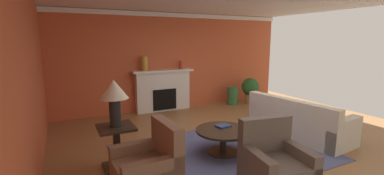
% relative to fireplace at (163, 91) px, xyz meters
% --- Properties ---
extents(ground_plane, '(8.92, 8.92, 0.00)m').
position_rel_fireplace_xyz_m(ground_plane, '(0.42, -3.08, -0.57)').
color(ground_plane, olive).
extents(wall_fireplace, '(7.46, 0.12, 2.83)m').
position_rel_fireplace_xyz_m(wall_fireplace, '(0.42, 0.21, 0.85)').
color(wall_fireplace, '#C65633').
rests_on(wall_fireplace, ground_plane).
extents(wall_window, '(0.12, 7.05, 2.83)m').
position_rel_fireplace_xyz_m(wall_window, '(-3.07, -2.78, 0.85)').
color(wall_window, '#C65633').
rests_on(wall_window, ground_plane).
extents(crown_moulding, '(7.46, 0.08, 0.12)m').
position_rel_fireplace_xyz_m(crown_moulding, '(0.42, 0.13, 2.19)').
color(crown_moulding, white).
extents(area_rug, '(3.74, 2.60, 0.01)m').
position_rel_fireplace_xyz_m(area_rug, '(-0.07, -3.30, -0.56)').
color(area_rug, '#4C517A').
rests_on(area_rug, ground_plane).
extents(fireplace, '(1.80, 0.35, 1.20)m').
position_rel_fireplace_xyz_m(fireplace, '(0.00, 0.00, 0.00)').
color(fireplace, white).
rests_on(fireplace, ground_plane).
extents(sofa, '(1.14, 2.19, 0.85)m').
position_rel_fireplace_xyz_m(sofa, '(1.84, -3.29, -0.27)').
color(sofa, beige).
rests_on(sofa, ground_plane).
extents(armchair_near_window, '(0.83, 0.83, 0.95)m').
position_rel_fireplace_xyz_m(armchair_near_window, '(-1.66, -3.89, -0.26)').
color(armchair_near_window, brown).
rests_on(armchair_near_window, ground_plane).
extents(armchair_facing_fireplace, '(0.92, 0.92, 0.95)m').
position_rel_fireplace_xyz_m(armchair_facing_fireplace, '(-0.07, -4.60, -0.26)').
color(armchair_facing_fireplace, brown).
rests_on(armchair_facing_fireplace, ground_plane).
extents(coffee_table, '(1.00, 1.00, 0.45)m').
position_rel_fireplace_xyz_m(coffee_table, '(-0.07, -3.30, -0.23)').
color(coffee_table, '#2D2319').
rests_on(coffee_table, ground_plane).
extents(side_table, '(0.56, 0.56, 0.70)m').
position_rel_fireplace_xyz_m(side_table, '(-1.91, -3.01, -0.17)').
color(side_table, '#2D2319').
rests_on(side_table, ground_plane).
extents(table_lamp, '(0.44, 0.44, 0.75)m').
position_rel_fireplace_xyz_m(table_lamp, '(-1.91, -3.01, 0.66)').
color(table_lamp, black).
rests_on(table_lamp, side_table).
extents(vase_mantel_left, '(0.18, 0.18, 0.41)m').
position_rel_fireplace_xyz_m(vase_mantel_left, '(-0.55, -0.05, 0.84)').
color(vase_mantel_left, '#B7892D').
rests_on(vase_mantel_left, fireplace).
extents(vase_tall_corner, '(0.33, 0.33, 0.56)m').
position_rel_fireplace_xyz_m(vase_tall_corner, '(2.25, -0.30, -0.29)').
color(vase_tall_corner, '#33703D').
rests_on(vase_tall_corner, ground_plane).
extents(vase_mantel_right, '(0.11, 0.11, 0.24)m').
position_rel_fireplace_xyz_m(vase_mantel_right, '(0.55, -0.05, 0.75)').
color(vase_mantel_right, '#9E3328').
rests_on(vase_mantel_right, fireplace).
extents(book_red_cover, '(0.28, 0.23, 0.04)m').
position_rel_fireplace_xyz_m(book_red_cover, '(0.01, -3.18, -0.10)').
color(book_red_cover, navy).
rests_on(book_red_cover, coffee_table).
extents(potted_plant, '(0.56, 0.56, 0.83)m').
position_rel_fireplace_xyz_m(potted_plant, '(2.85, -0.42, -0.08)').
color(potted_plant, '#A8754C').
rests_on(potted_plant, ground_plane).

